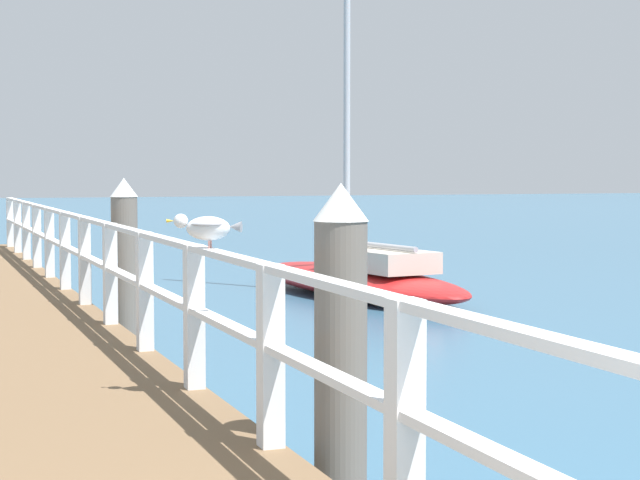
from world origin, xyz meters
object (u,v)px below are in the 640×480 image
object	(u,v)px
dock_piling_near	(341,349)
seagull_foreground	(207,227)
boat_2	(358,275)
dock_piling_far	(125,260)

from	to	relation	value
dock_piling_near	seagull_foreground	world-z (taller)	dock_piling_near
dock_piling_near	boat_2	xyz separation A→B (m)	(4.03, 9.32, -0.58)
dock_piling_near	boat_2	world-z (taller)	boat_2
boat_2	dock_piling_near	bearing A→B (deg)	-121.54
dock_piling_far	boat_2	size ratio (longest dim) A/B	0.25
dock_piling_far	seagull_foreground	xyz separation A→B (m)	(-0.39, -4.92, 0.59)
dock_piling_far	boat_2	xyz separation A→B (m)	(4.03, 3.13, -0.58)
dock_piling_far	seagull_foreground	bearing A→B (deg)	-94.50
seagull_foreground	dock_piling_far	bearing A→B (deg)	23.73
dock_piling_near	seagull_foreground	bearing A→B (deg)	106.99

